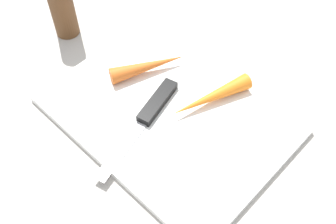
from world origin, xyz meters
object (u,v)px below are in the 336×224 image
carrot_long (211,97)px  cutting_board (168,114)px  pepper_grinder (60,1)px  carrot_short (149,66)px  knife (153,108)px

carrot_long → cutting_board: bearing=-13.2°
cutting_board → pepper_grinder: size_ratio=2.54×
carrot_short → knife: bearing=-104.6°
cutting_board → carrot_short: 0.09m
knife → carrot_long: bearing=129.2°
cutting_board → knife: bearing=-145.9°
knife → carrot_short: size_ratio=1.54×
carrot_short → carrot_long: carrot_short is taller
pepper_grinder → carrot_short: bearing=7.8°
pepper_grinder → carrot_long: bearing=8.6°
carrot_short → pepper_grinder: bearing=122.9°
carrot_short → carrot_long: size_ratio=0.93×
cutting_board → carrot_short: (-0.08, 0.04, 0.02)m
knife → pepper_grinder: (-0.25, 0.03, 0.05)m
carrot_short → carrot_long: 0.12m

